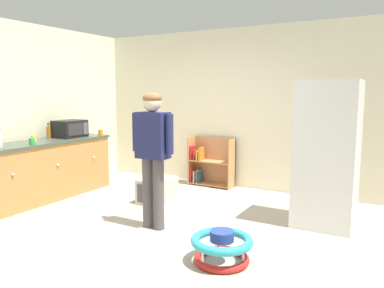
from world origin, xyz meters
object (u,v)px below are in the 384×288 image
Objects in this scene: kitchen_counter at (44,170)px; bookshelf at (209,164)px; microwave at (70,129)px; pet_carrier at (157,190)px; green_cup at (32,142)px; orange_cup at (101,132)px; yellow_cup at (34,139)px; amber_bottle at (49,132)px; baby_walker at (222,247)px; banana_bunch at (81,133)px; clear_bottle at (0,140)px; standing_person at (153,147)px; refrigerator at (327,154)px.

kitchen_counter is 2.67× the size of bookshelf.
pet_carrier is at bearing 6.10° from microwave.
green_cup reaches higher than pet_carrier.
bookshelf is at bearing 80.32° from pet_carrier.
orange_cup is at bearing 167.45° from pet_carrier.
green_cup is (0.27, -0.24, 0.00)m from yellow_cup.
amber_bottle is 0.85m from orange_cup.
baby_walker is (1.49, -2.67, -0.22)m from bookshelf.
baby_walker is at bearing -15.00° from amber_bottle.
yellow_cup is 0.36m from green_cup.
clear_bottle is (0.21, -1.67, 0.07)m from banana_bunch.
standing_person is at bearing -19.00° from microwave.
bookshelf is 1.33m from pet_carrier.
bookshelf is at bearing 28.65° from banana_bunch.
orange_cup is (-3.09, 1.68, 0.79)m from baby_walker.
amber_bottle is at bearing 124.25° from kitchen_counter.
bookshelf is at bearing 47.71° from kitchen_counter.
standing_person is at bearing -80.61° from bookshelf.
orange_cup is at bearing 151.46° from baby_walker.
orange_cup is at bearing 65.34° from microwave.
bookshelf is 2.34m from standing_person.
yellow_cup is at bearing -103.22° from orange_cup.
microwave reaches higher than clear_bottle.
microwave is at bearing 103.76° from green_cup.
standing_person reaches higher than microwave.
standing_person is at bearing -26.16° from banana_bunch.
standing_person reaches higher than kitchen_counter.
banana_bunch is at bearing 172.71° from pet_carrier.
banana_bunch is at bearing 155.22° from baby_walker.
amber_bottle and clear_bottle have the same top height.
amber_bottle is 1.05m from clear_bottle.
microwave is at bearing 92.68° from clear_bottle.
kitchen_counter is 3.76× the size of baby_walker.
amber_bottle is 0.43m from yellow_cup.
bookshelf is (1.83, 2.01, -0.08)m from kitchen_counter.
standing_person is at bearing -32.03° from orange_cup.
bookshelf is at bearing 57.35° from clear_bottle.
standing_person is at bearing 4.24° from green_cup.
kitchen_counter reaches higher than baby_walker.
kitchen_counter is at bearing -102.61° from orange_cup.
refrigerator is 2.12m from standing_person.
bookshelf is 2.73m from amber_bottle.
amber_bottle is at bearing 123.20° from green_cup.
kitchen_counter is at bearing -90.86° from microwave.
yellow_cup is at bearing 99.92° from clear_bottle.
kitchen_counter is 4.73× the size of microwave.
baby_walker is at bearing -112.49° from refrigerator.
yellow_cup is at bearing -165.31° from refrigerator.
pet_carrier is at bearing 37.84° from green_cup.
standing_person reaches higher than amber_bottle.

